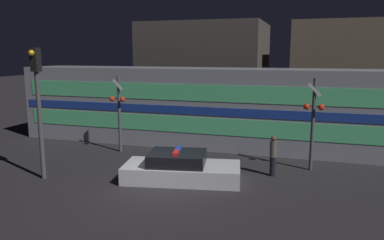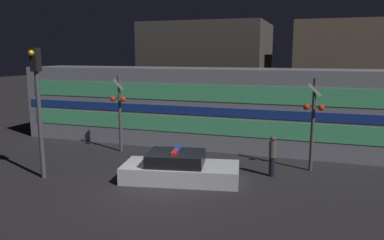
{
  "view_description": "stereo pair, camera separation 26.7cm",
  "coord_description": "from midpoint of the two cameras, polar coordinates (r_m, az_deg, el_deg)",
  "views": [
    {
      "loc": [
        5.14,
        -12.03,
        4.92
      ],
      "look_at": [
        -0.1,
        4.37,
        1.88
      ],
      "focal_mm": 35.0,
      "sensor_mm": 36.0,
      "label": 1
    },
    {
      "loc": [
        5.39,
        -11.95,
        4.92
      ],
      "look_at": [
        -0.1,
        4.37,
        1.88
      ],
      "focal_mm": 35.0,
      "sensor_mm": 36.0,
      "label": 2
    }
  ],
  "objects": [
    {
      "name": "ground_plane",
      "position": [
        13.99,
        -4.88,
        -10.61
      ],
      "size": [
        120.0,
        120.0,
        0.0
      ],
      "primitive_type": "plane",
      "color": "#262326"
    },
    {
      "name": "train",
      "position": [
        20.51,
        1.62,
        2.07
      ],
      "size": [
        20.42,
        3.14,
        4.17
      ],
      "color": "gray",
      "rests_on": "ground_plane"
    },
    {
      "name": "police_car",
      "position": [
        14.84,
        -1.38,
        -7.46
      ],
      "size": [
        4.81,
        2.73,
        1.25
      ],
      "rotation": [
        0.0,
        0.0,
        0.19
      ],
      "color": "silver",
      "rests_on": "ground_plane"
    },
    {
      "name": "pedestrian",
      "position": [
        15.58,
        12.62,
        -5.34
      ],
      "size": [
        0.28,
        0.28,
        1.67
      ],
      "color": "black",
      "rests_on": "ground_plane"
    },
    {
      "name": "crossing_signal_near",
      "position": [
        16.44,
        18.39,
        0.08
      ],
      "size": [
        0.85,
        0.36,
        3.94
      ],
      "color": "#4C4C51",
      "rests_on": "ground_plane"
    },
    {
      "name": "crossing_signal_far",
      "position": [
        19.12,
        -10.62,
        1.66
      ],
      "size": [
        0.85,
        0.36,
        3.88
      ],
      "color": "#4C4C51",
      "rests_on": "ground_plane"
    },
    {
      "name": "traffic_light_corner",
      "position": [
        15.7,
        -21.96,
        2.98
      ],
      "size": [
        0.3,
        0.46,
        5.16
      ],
      "color": "#4C4C51",
      "rests_on": "ground_plane"
    },
    {
      "name": "building_left",
      "position": [
        29.13,
        2.71,
        7.4
      ],
      "size": [
        8.88,
        6.95,
        7.18
      ],
      "color": "#47423D",
      "rests_on": "ground_plane"
    },
    {
      "name": "building_center",
      "position": [
        29.18,
        27.25,
        6.29
      ],
      "size": [
        11.79,
        5.74,
        7.16
      ],
      "color": "brown",
      "rests_on": "ground_plane"
    }
  ]
}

